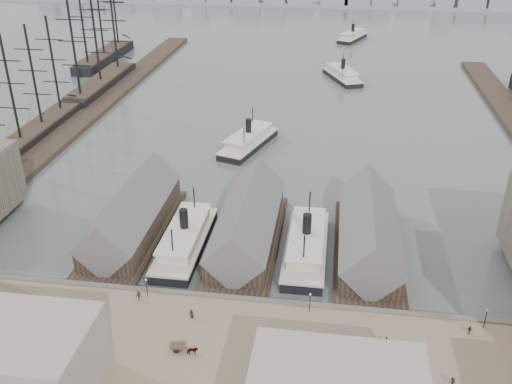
% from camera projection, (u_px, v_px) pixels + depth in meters
% --- Properties ---
extents(ground, '(900.00, 900.00, 0.00)m').
position_uv_depth(ground, '(234.00, 289.00, 110.93)').
color(ground, '#4A5652').
rests_on(ground, ground).
extents(quay, '(180.00, 30.00, 2.00)m').
position_uv_depth(quay, '(212.00, 358.00, 92.88)').
color(quay, '#7F6C55').
rests_on(quay, ground).
extents(seawall, '(180.00, 1.20, 2.30)m').
position_uv_depth(seawall, '(229.00, 301.00, 105.83)').
color(seawall, '#59544C').
rests_on(seawall, ground).
extents(west_wharf, '(10.00, 220.00, 1.60)m').
position_uv_depth(west_wharf, '(99.00, 105.00, 207.12)').
color(west_wharf, '#2D231C').
rests_on(west_wharf, ground).
extents(ferry_shed_west, '(14.00, 42.00, 12.60)m').
position_uv_depth(ferry_shed_west, '(132.00, 216.00, 126.94)').
color(ferry_shed_west, '#2D231C').
rests_on(ferry_shed_west, ground).
extents(ferry_shed_center, '(14.00, 42.00, 12.60)m').
position_uv_depth(ferry_shed_center, '(247.00, 225.00, 123.64)').
color(ferry_shed_center, '#2D231C').
rests_on(ferry_shed_center, ground).
extents(ferry_shed_east, '(14.00, 42.00, 12.60)m').
position_uv_depth(ferry_shed_east, '(369.00, 234.00, 120.33)').
color(ferry_shed_east, '#2D231C').
rests_on(ferry_shed_east, ground).
extents(lamp_post_near_w, '(0.44, 0.44, 3.92)m').
position_uv_depth(lamp_post_near_w, '(146.00, 284.00, 104.51)').
color(lamp_post_near_w, black).
rests_on(lamp_post_near_w, quay).
extents(lamp_post_near_e, '(0.44, 0.44, 3.92)m').
position_uv_depth(lamp_post_near_e, '(310.00, 299.00, 100.70)').
color(lamp_post_near_e, black).
rests_on(lamp_post_near_e, quay).
extents(lamp_post_far_e, '(0.44, 0.44, 3.92)m').
position_uv_depth(lamp_post_far_e, '(486.00, 315.00, 96.89)').
color(lamp_post_far_e, black).
rests_on(lamp_post_far_e, quay).
extents(ferry_docked_west, '(8.50, 28.34, 10.12)m').
position_uv_depth(ferry_docked_west, '(185.00, 239.00, 122.92)').
color(ferry_docked_west, black).
rests_on(ferry_docked_west, ground).
extents(ferry_docked_east, '(8.61, 28.71, 10.25)m').
position_uv_depth(ferry_docked_east, '(306.00, 244.00, 120.83)').
color(ferry_docked_east, black).
rests_on(ferry_docked_east, ground).
extents(ferry_open_near, '(15.78, 28.06, 9.60)m').
position_uv_depth(ferry_open_near, '(249.00, 140.00, 173.14)').
color(ferry_open_near, black).
rests_on(ferry_open_near, ground).
extents(ferry_open_mid, '(17.60, 27.10, 9.33)m').
position_uv_depth(ferry_open_mid, '(342.00, 75.00, 237.61)').
color(ferry_open_mid, black).
rests_on(ferry_open_mid, ground).
extents(ferry_open_far, '(16.55, 26.32, 9.04)m').
position_uv_depth(ferry_open_far, '(352.00, 36.00, 304.22)').
color(ferry_open_far, black).
rests_on(ferry_open_far, ground).
extents(sailing_ship_near, '(8.41, 57.96, 34.59)m').
position_uv_depth(sailing_ship_near, '(32.00, 133.00, 177.45)').
color(sailing_ship_near, black).
rests_on(sailing_ship_near, ground).
extents(sailing_ship_mid, '(9.51, 54.96, 39.11)m').
position_uv_depth(sailing_ship_mid, '(101.00, 83.00, 225.23)').
color(sailing_ship_mid, black).
rests_on(sailing_ship_mid, ground).
extents(sailing_ship_far, '(9.59, 53.29, 39.43)m').
position_uv_depth(sailing_ship_far, '(104.00, 55.00, 264.48)').
color(sailing_ship_far, black).
rests_on(sailing_ship_far, ground).
extents(horse_cart_left, '(4.69, 1.65, 1.57)m').
position_uv_depth(horse_cart_left, '(14.00, 318.00, 99.03)').
color(horse_cart_left, black).
rests_on(horse_cart_left, quay).
extents(horse_cart_center, '(4.93, 2.25, 1.51)m').
position_uv_depth(horse_cart_center, '(188.00, 350.00, 92.16)').
color(horse_cart_center, black).
rests_on(horse_cart_center, quay).
extents(horse_cart_right, '(4.73, 3.13, 1.45)m').
position_uv_depth(horse_cart_right, '(375.00, 364.00, 89.40)').
color(horse_cart_right, black).
rests_on(horse_cart_right, quay).
extents(pedestrian_2, '(1.35, 1.11, 1.81)m').
position_uv_depth(pedestrian_2, '(139.00, 296.00, 104.32)').
color(pedestrian_2, black).
rests_on(pedestrian_2, quay).
extents(pedestrian_3, '(0.88, 1.01, 1.63)m').
position_uv_depth(pedestrian_3, '(66.00, 357.00, 90.64)').
color(pedestrian_3, black).
rests_on(pedestrian_3, quay).
extents(pedestrian_4, '(0.88, 0.62, 1.71)m').
position_uv_depth(pedestrian_4, '(192.00, 314.00, 99.96)').
color(pedestrian_4, black).
rests_on(pedestrian_4, quay).
extents(pedestrian_5, '(0.72, 0.76, 1.69)m').
position_uv_depth(pedestrian_5, '(297.00, 365.00, 89.10)').
color(pedestrian_5, black).
rests_on(pedestrian_5, quay).
extents(pedestrian_6, '(0.85, 0.71, 1.59)m').
position_uv_depth(pedestrian_6, '(386.00, 341.00, 93.92)').
color(pedestrian_6, black).
rests_on(pedestrian_6, quay).
extents(pedestrian_7, '(1.26, 1.27, 1.76)m').
position_uv_depth(pedestrian_7, '(452.00, 382.00, 85.81)').
color(pedestrian_7, black).
rests_on(pedestrian_7, quay).
extents(pedestrian_8, '(1.07, 0.78, 1.69)m').
position_uv_depth(pedestrian_8, '(470.00, 330.00, 96.22)').
color(pedestrian_8, black).
rests_on(pedestrian_8, quay).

